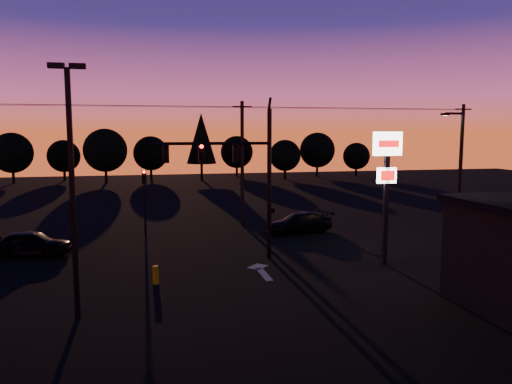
# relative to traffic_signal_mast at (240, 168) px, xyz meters

# --- Properties ---
(ground) EXTENTS (120.00, 120.00, 0.00)m
(ground) POSITION_rel_traffic_signal_mast_xyz_m (0.10, -3.99, -4.94)
(ground) COLOR black
(ground) RESTS_ON ground
(lane_arrow) EXTENTS (1.20, 3.10, 0.01)m
(lane_arrow) POSITION_rel_traffic_signal_mast_xyz_m (0.60, -2.33, -4.93)
(lane_arrow) COLOR beige
(lane_arrow) RESTS_ON ground
(traffic_signal_mast) EXTENTS (6.79, 0.52, 8.58)m
(traffic_signal_mast) POSITION_rel_traffic_signal_mast_xyz_m (0.00, 0.00, 0.00)
(traffic_signal_mast) COLOR black
(traffic_signal_mast) RESTS_ON ground
(secondary_signal) EXTENTS (0.30, 0.31, 4.35)m
(secondary_signal) POSITION_rel_traffic_signal_mast_xyz_m (-4.90, 7.49, -2.07)
(secondary_signal) COLOR black
(secondary_signal) RESTS_ON ground
(parking_lot_light) EXTENTS (1.25, 0.30, 9.14)m
(parking_lot_light) POSITION_rel_traffic_signal_mast_xyz_m (-7.40, -6.99, 0.33)
(parking_lot_light) COLOR black
(parking_lot_light) RESTS_ON ground
(pylon_sign) EXTENTS (1.50, 0.28, 6.80)m
(pylon_sign) POSITION_rel_traffic_signal_mast_xyz_m (7.10, -2.49, -0.02)
(pylon_sign) COLOR black
(pylon_sign) RESTS_ON ground
(streetlight) EXTENTS (1.55, 0.35, 8.00)m
(streetlight) POSITION_rel_traffic_signal_mast_xyz_m (14.01, 1.51, -0.52)
(streetlight) COLOR black
(streetlight) RESTS_ON ground
(utility_pole_1) EXTENTS (1.40, 0.26, 9.00)m
(utility_pole_1) POSITION_rel_traffic_signal_mast_xyz_m (2.10, 10.01, -0.34)
(utility_pole_1) COLOR black
(utility_pole_1) RESTS_ON ground
(utility_pole_2) EXTENTS (1.40, 0.26, 9.00)m
(utility_pole_2) POSITION_rel_traffic_signal_mast_xyz_m (20.10, 10.01, -0.34)
(utility_pole_2) COLOR black
(utility_pole_2) RESTS_ON ground
(power_wires) EXTENTS (36.00, 1.22, 0.07)m
(power_wires) POSITION_rel_traffic_signal_mast_xyz_m (2.10, 10.01, 3.63)
(power_wires) COLOR black
(power_wires) RESTS_ON ground
(bollard) EXTENTS (0.27, 0.27, 0.82)m
(bollard) POSITION_rel_traffic_signal_mast_xyz_m (-4.51, -3.36, -4.53)
(bollard) COLOR #BBAC07
(bollard) RESTS_ON ground
(tree_0) EXTENTS (5.36, 5.36, 6.74)m
(tree_0) POSITION_rel_traffic_signal_mast_xyz_m (-21.90, 46.01, -0.88)
(tree_0) COLOR black
(tree_0) RESTS_ON ground
(tree_1) EXTENTS (4.54, 4.54, 5.71)m
(tree_1) POSITION_rel_traffic_signal_mast_xyz_m (-15.90, 49.01, -1.50)
(tree_1) COLOR black
(tree_1) RESTS_ON ground
(tree_2) EXTENTS (5.77, 5.78, 7.26)m
(tree_2) POSITION_rel_traffic_signal_mast_xyz_m (-9.90, 44.01, -0.57)
(tree_2) COLOR black
(tree_2) RESTS_ON ground
(tree_3) EXTENTS (4.95, 4.95, 6.22)m
(tree_3) POSITION_rel_traffic_signal_mast_xyz_m (-3.90, 48.01, -1.19)
(tree_3) COLOR black
(tree_3) RESTS_ON ground
(tree_4) EXTENTS (4.18, 4.18, 9.50)m
(tree_4) POSITION_rel_traffic_signal_mast_xyz_m (3.10, 45.01, 0.99)
(tree_4) COLOR black
(tree_4) RESTS_ON ground
(tree_5) EXTENTS (4.95, 4.95, 6.22)m
(tree_5) POSITION_rel_traffic_signal_mast_xyz_m (9.10, 50.01, -1.19)
(tree_5) COLOR black
(tree_5) RESTS_ON ground
(tree_6) EXTENTS (4.54, 4.54, 5.71)m
(tree_6) POSITION_rel_traffic_signal_mast_xyz_m (15.10, 44.01, -1.50)
(tree_6) COLOR black
(tree_6) RESTS_ON ground
(tree_7) EXTENTS (5.36, 5.36, 6.74)m
(tree_7) POSITION_rel_traffic_signal_mast_xyz_m (21.10, 47.01, -0.88)
(tree_7) COLOR black
(tree_7) RESTS_ON ground
(tree_8) EXTENTS (4.12, 4.12, 5.19)m
(tree_8) POSITION_rel_traffic_signal_mast_xyz_m (27.10, 46.01, -1.82)
(tree_8) COLOR black
(tree_8) RESTS_ON ground
(car_left) EXTENTS (4.45, 2.43, 1.43)m
(car_left) POSITION_rel_traffic_signal_mast_xyz_m (-11.04, 3.24, -4.22)
(car_left) COLOR black
(car_left) RESTS_ON ground
(car_right) EXTENTS (4.98, 2.93, 1.35)m
(car_right) POSITION_rel_traffic_signal_mast_xyz_m (5.29, 6.25, -4.26)
(car_right) COLOR black
(car_right) RESTS_ON ground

